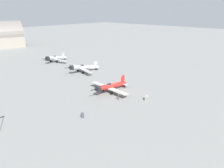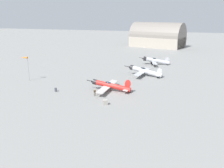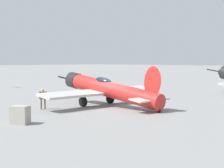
{
  "view_description": "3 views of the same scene",
  "coord_description": "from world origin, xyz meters",
  "views": [
    {
      "loc": [
        -31.92,
        -29.21,
        18.85
      ],
      "look_at": [
        0.0,
        0.0,
        1.8
      ],
      "focal_mm": 30.22,
      "sensor_mm": 36.0,
      "label": 1
    },
    {
      "loc": [
        16.58,
        -54.73,
        18.59
      ],
      "look_at": [
        0.0,
        0.0,
        1.8
      ],
      "focal_mm": 39.08,
      "sensor_mm": 36.0,
      "label": 2
    },
    {
      "loc": [
        19.33,
        -21.21,
        3.68
      ],
      "look_at": [
        0.0,
        0.0,
        1.8
      ],
      "focal_mm": 59.24,
      "sensor_mm": 36.0,
      "label": 3
    }
  ],
  "objects": [
    {
      "name": "ground_plane",
      "position": [
        0.0,
        0.0,
        0.0
      ],
      "size": [
        400.0,
        400.0,
        0.0
      ],
      "primitive_type": "plane",
      "color": "gray"
    },
    {
      "name": "airplane_foreground",
      "position": [
        -0.49,
        0.02,
        1.36
      ],
      "size": [
        11.64,
        11.51,
        3.34
      ],
      "rotation": [
        0.0,
        0.0,
        3.11
      ],
      "color": "red",
      "rests_on": "ground_plane"
    },
    {
      "name": "airplane_mid_apron",
      "position": [
        5.16,
        17.21,
        1.49
      ],
      "size": [
        12.1,
        10.8,
        3.08
      ],
      "rotation": [
        0.0,
        0.0,
        2.97
      ],
      "color": "#B7BABF",
      "rests_on": "ground_plane"
    },
    {
      "name": "airplane_far_line",
      "position": [
        6.13,
        35.32,
        1.42
      ],
      "size": [
        11.17,
        11.69,
        3.19
      ],
      "rotation": [
        0.0,
        0.0,
        3.37
      ],
      "color": "#B7BABF",
      "rests_on": "ground_plane"
    },
    {
      "name": "ground_crew_mechanic",
      "position": [
        -2.81,
        -4.52,
        0.94
      ],
      "size": [
        0.42,
        0.5,
        1.55
      ],
      "rotation": [
        0.0,
        0.0,
        5.63
      ],
      "color": "brown",
      "rests_on": "ground_plane"
    },
    {
      "name": "equipment_crate",
      "position": [
        1.34,
        -9.28,
        0.53
      ],
      "size": [
        1.22,
        1.14,
        1.05
      ],
      "rotation": [
        0.0,
        0.0,
        3.64
      ],
      "color": "#9E998E",
      "rests_on": "ground_plane"
    },
    {
      "name": "fuel_drum",
      "position": [
        -13.07,
        -4.43,
        0.47
      ],
      "size": [
        0.62,
        0.62,
        0.95
      ],
      "color": "#474C56",
      "rests_on": "ground_plane"
    },
    {
      "name": "windsock_mast",
      "position": [
        -26.1,
        2.23,
        6.29
      ],
      "size": [
        2.09,
        0.66,
        6.88
      ],
      "color": "gray",
      "rests_on": "ground_plane"
    },
    {
      "name": "distant_hangar",
      "position": [
        0.8,
        86.0,
        4.79
      ],
      "size": [
        31.47,
        22.93,
        15.98
      ],
      "rotation": [
        0.0,
        0.0,
        2.87
      ],
      "color": "#ADA393",
      "rests_on": "ground_plane"
    }
  ]
}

